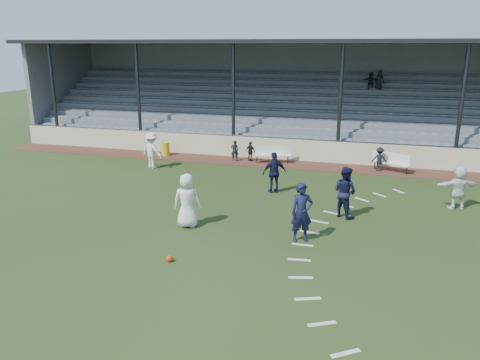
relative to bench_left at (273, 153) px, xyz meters
name	(u,v)px	position (x,y,z in m)	size (l,w,h in m)	color
ground	(220,236)	(0.42, -10.64, -0.58)	(90.00, 90.00, 0.00)	#273816
cinder_track	(280,164)	(0.42, -0.14, -0.57)	(34.00, 2.00, 0.02)	#4F2A1F
retaining_wall	(283,149)	(0.42, 0.91, 0.02)	(34.00, 0.18, 1.20)	beige
bench_left	(273,153)	(0.00, 0.00, 0.00)	(2.04, 0.89, 0.95)	silver
bench_right	(391,160)	(6.24, -0.12, 0.00)	(1.99, 1.23, 0.95)	silver
trash_bin	(166,149)	(-6.47, -0.03, -0.18)	(0.49, 0.49, 0.78)	yellow
football	(170,259)	(-0.42, -12.97, -0.48)	(0.20, 0.20, 0.20)	#C23B0B
player_white_lead	(187,201)	(-0.98, -10.15, 0.40)	(0.96, 0.62, 1.96)	white
player_navy_lead	(302,213)	(3.15, -10.31, 0.42)	(0.73, 0.48, 2.01)	#131535
player_navy_mid	(345,192)	(4.37, -7.55, 0.40)	(0.95, 0.74, 1.96)	#131535
player_white_wing	(152,151)	(-5.91, -2.88, 0.37)	(1.23, 0.71, 1.90)	white
player_navy_wing	(274,173)	(1.18, -5.30, 0.33)	(1.07, 0.44, 1.82)	#131535
player_white_back	(459,187)	(8.65, -5.38, 0.30)	(1.65, 0.52, 1.77)	white
sub_left_near	(235,151)	(-2.15, -0.19, 0.02)	(0.43, 0.28, 1.17)	black
sub_left_far	(251,151)	(-1.29, 0.00, -0.01)	(0.65, 0.27, 1.11)	black
sub_right	(379,159)	(5.66, -0.25, 0.06)	(0.80, 0.46, 1.25)	black
grandstand	(298,110)	(0.42, 5.62, 1.62)	(34.60, 9.00, 6.61)	slate
penalty_arc	(342,249)	(4.54, -10.64, -0.58)	(3.89, 14.63, 0.01)	silver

